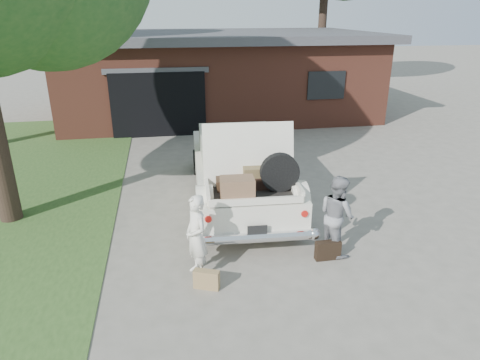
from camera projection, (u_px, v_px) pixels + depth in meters
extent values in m
plane|color=gray|center=(246.00, 246.00, 7.98)|extent=(90.00, 90.00, 0.00)
cube|color=brown|center=(218.00, 77.00, 18.11)|extent=(12.00, 7.00, 3.00)
cube|color=#4C4C51|center=(217.00, 36.00, 17.51)|extent=(12.80, 7.80, 0.30)
cube|color=black|center=(159.00, 105.00, 14.69)|extent=(3.20, 0.30, 2.20)
cube|color=#4C4C51|center=(156.00, 71.00, 14.20)|extent=(3.50, 0.12, 0.18)
cube|color=black|center=(326.00, 85.00, 15.43)|extent=(1.40, 0.08, 1.00)
cylinder|color=#38281E|center=(322.00, 30.00, 23.01)|extent=(0.44, 0.44, 6.28)
cube|color=white|center=(239.00, 173.00, 9.79)|extent=(2.23, 5.23, 0.67)
cube|color=#BCBBA5|center=(237.00, 144.00, 9.85)|extent=(1.80, 2.14, 0.53)
cube|color=black|center=(233.00, 134.00, 10.76)|extent=(1.59, 0.17, 0.45)
cube|color=black|center=(243.00, 159.00, 8.96)|extent=(1.59, 0.17, 0.45)
cylinder|color=black|center=(203.00, 221.00, 8.19)|extent=(0.26, 0.69, 0.68)
cylinder|color=black|center=(295.00, 216.00, 8.39)|extent=(0.26, 0.69, 0.68)
cylinder|color=black|center=(198.00, 162.00, 11.40)|extent=(0.26, 0.69, 0.68)
cylinder|color=black|center=(264.00, 159.00, 11.61)|extent=(0.26, 0.69, 0.68)
cylinder|color=silver|center=(257.00, 237.00, 7.46)|extent=(2.11, 0.30, 0.18)
cylinder|color=#A5140F|center=(208.00, 218.00, 7.29)|extent=(0.13, 0.11, 0.12)
cylinder|color=#A5140F|center=(304.00, 213.00, 7.48)|extent=(0.13, 0.11, 0.12)
cube|color=black|center=(257.00, 230.00, 7.38)|extent=(0.35, 0.04, 0.17)
cube|color=black|center=(252.00, 192.00, 7.86)|extent=(1.65, 1.21, 0.04)
cube|color=white|center=(207.00, 189.00, 7.73)|extent=(0.12, 1.13, 0.18)
cube|color=white|center=(296.00, 185.00, 7.91)|extent=(0.12, 1.13, 0.18)
cube|color=white|center=(257.00, 201.00, 7.32)|extent=(1.64, 0.15, 0.12)
cube|color=white|center=(249.00, 154.00, 8.03)|extent=(1.74, 0.41, 1.16)
cube|color=#3D291A|center=(233.00, 183.00, 7.95)|extent=(0.65, 0.44, 0.20)
cube|color=brown|center=(237.00, 189.00, 7.42)|extent=(0.60, 0.41, 0.40)
cube|color=black|center=(259.00, 182.00, 8.01)|extent=(0.61, 0.42, 0.18)
cube|color=olive|center=(257.00, 171.00, 8.04)|extent=(0.53, 0.36, 0.18)
cylinder|color=black|center=(280.00, 172.00, 7.73)|extent=(0.72, 0.20, 0.71)
imported|color=white|center=(196.00, 236.00, 6.89)|extent=(0.50, 0.60, 1.41)
imported|color=gray|center=(337.00, 215.00, 7.56)|extent=(0.73, 0.83, 1.46)
cube|color=#9F8051|center=(207.00, 279.00, 6.72)|extent=(0.43, 0.28, 0.32)
cube|color=black|center=(328.00, 250.00, 7.51)|extent=(0.45, 0.15, 0.35)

